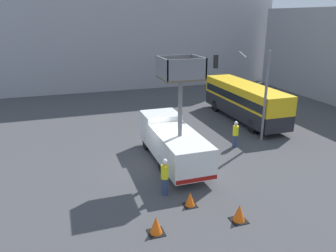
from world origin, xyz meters
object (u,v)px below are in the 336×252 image
traffic_cone_near_truck (190,200)px  traffic_cone_far_side (239,213)px  traffic_cone_mid_road (156,225)px  utility_truck (173,139)px  traffic_light_pole (248,81)px  city_bus (244,99)px  road_worker_directing (235,134)px  road_worker_near_truck (165,177)px

traffic_cone_near_truck → traffic_cone_far_side: bearing=-49.0°
traffic_cone_mid_road → traffic_cone_far_side: (3.67, -0.32, 0.01)m
utility_truck → traffic_light_pole: 7.02m
traffic_cone_far_side → traffic_cone_mid_road: bearing=175.0°
traffic_cone_near_truck → city_bus: bearing=49.7°
city_bus → road_worker_directing: bearing=136.1°
traffic_light_pole → traffic_cone_far_side: bearing=-122.1°
road_worker_directing → traffic_cone_far_side: 8.71m
road_worker_directing → traffic_cone_far_side: size_ratio=2.30×
city_bus → road_worker_directing: size_ratio=5.48×
utility_truck → road_worker_near_truck: size_ratio=3.73×
road_worker_near_truck → traffic_cone_near_truck: road_worker_near_truck is taller
utility_truck → traffic_light_pole: utility_truck is taller
traffic_cone_mid_road → road_worker_directing: bearing=43.3°
city_bus → utility_truck: bearing=117.6°
city_bus → traffic_cone_near_truck: size_ratio=14.50×
city_bus → road_worker_near_truck: 14.19m
city_bus → traffic_cone_near_truck: 14.68m
road_worker_directing → road_worker_near_truck: bearing=-14.9°
traffic_cone_mid_road → traffic_cone_far_side: size_ratio=0.98×
traffic_light_pole → traffic_cone_near_truck: bearing=-135.7°
road_worker_near_truck → road_worker_directing: road_worker_near_truck is taller
city_bus → road_worker_directing: 6.55m
utility_truck → traffic_cone_far_side: utility_truck is taller
road_worker_near_truck → traffic_cone_mid_road: bearing=-162.3°
city_bus → traffic_light_pole: 5.58m
utility_truck → road_worker_near_truck: 3.90m
road_worker_directing → traffic_cone_far_side: road_worker_directing is taller
utility_truck → traffic_light_pole: size_ratio=1.14×
traffic_cone_near_truck → traffic_cone_far_side: (1.57, -1.80, 0.05)m
traffic_light_pole → city_bus: bearing=60.1°
road_worker_near_truck → traffic_cone_near_truck: bearing=-107.3°
utility_truck → traffic_cone_near_truck: 5.08m
utility_truck → city_bus: utility_truck is taller
road_worker_near_truck → road_worker_directing: bearing=-13.2°
traffic_cone_near_truck → road_worker_near_truck: bearing=120.5°
road_worker_directing → traffic_cone_near_truck: 8.18m
traffic_light_pole → traffic_cone_far_side: 10.89m
traffic_cone_near_truck → utility_truck: bearing=80.3°
road_worker_near_truck → traffic_cone_far_side: size_ratio=2.44×
traffic_light_pole → traffic_cone_near_truck: size_ratio=9.18×
city_bus → road_worker_near_truck: bearing=125.2°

